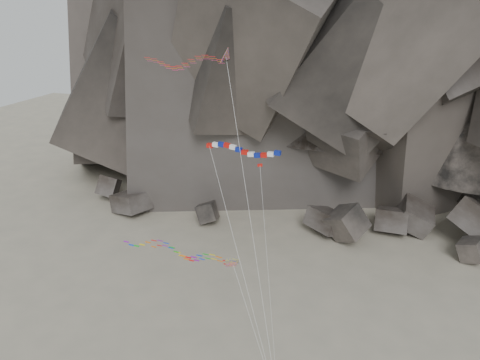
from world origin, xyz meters
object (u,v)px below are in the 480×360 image
(delta_kite, at_px, (181,61))
(pennant_kite, at_px, (264,225))
(banner_kite, at_px, (242,152))
(parafoil_kite, at_px, (172,249))

(delta_kite, relative_size, pennant_kite, 1.54)
(banner_kite, relative_size, parafoil_kite, 1.08)
(delta_kite, xyz_separation_m, pennant_kite, (10.62, -4.07, -15.74))
(delta_kite, bearing_deg, pennant_kite, -6.21)
(delta_kite, distance_m, pennant_kite, 19.42)
(delta_kite, distance_m, parafoil_kite, 20.88)
(banner_kite, bearing_deg, pennant_kite, -37.43)
(parafoil_kite, distance_m, pennant_kite, 11.77)
(banner_kite, relative_size, pennant_kite, 1.08)
(banner_kite, distance_m, parafoil_kite, 14.00)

